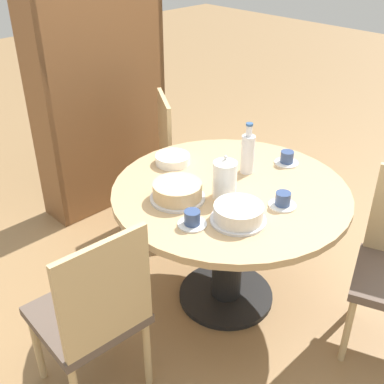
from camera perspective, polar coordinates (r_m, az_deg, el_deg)
ground_plane at (r=2.85m, az=4.00°, el=-12.24°), size 14.00×14.00×0.00m
dining_table at (r=2.51m, az=4.45°, el=-3.02°), size 1.20×1.20×0.72m
chair_a at (r=2.11m, az=-11.63°, el=-13.88°), size 0.44×0.44×0.91m
chair_c at (r=3.26m, az=-0.87°, el=4.06°), size 0.58×0.58×0.91m
bookshelf at (r=3.45m, az=-10.53°, el=11.38°), size 0.96×0.28×1.73m
coffee_pot at (r=2.30m, az=3.91°, el=1.61°), size 0.12×0.12×0.22m
water_bottle at (r=2.53m, az=6.62°, el=4.65°), size 0.07×0.07×0.28m
cake_main at (r=2.31m, az=-1.74°, el=0.06°), size 0.27×0.27×0.09m
cake_second at (r=2.16m, az=5.51°, el=-2.56°), size 0.25×0.25×0.08m
cup_a at (r=2.69m, az=11.18°, el=3.90°), size 0.13×0.13×0.07m
cup_b at (r=2.30m, az=10.71°, el=-1.01°), size 0.13×0.13×0.07m
cup_c at (r=2.12m, az=0.02°, el=-3.27°), size 0.13×0.13×0.07m
plate_stack at (r=2.65m, az=-2.30°, el=3.90°), size 0.19×0.19×0.05m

